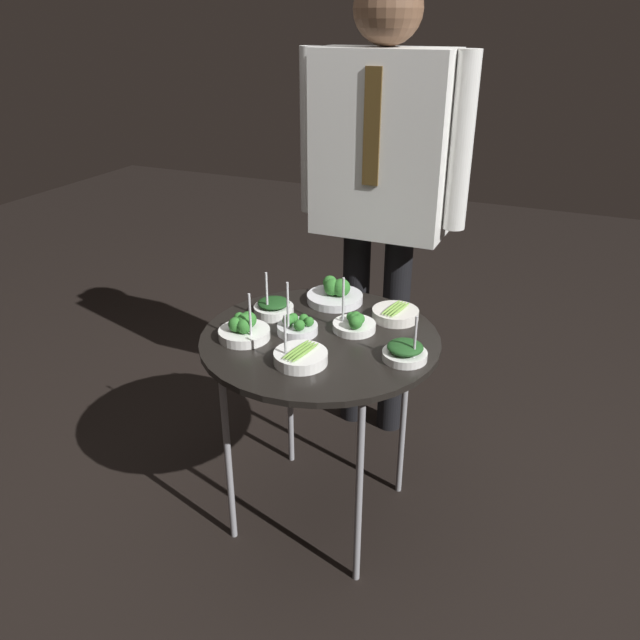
# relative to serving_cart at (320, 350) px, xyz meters

# --- Properties ---
(ground_plane) EXTENTS (8.00, 8.00, 0.00)m
(ground_plane) POSITION_rel_serving_cart_xyz_m (0.00, 0.00, -0.60)
(ground_plane) COLOR black
(serving_cart) EXTENTS (0.68, 0.68, 0.65)m
(serving_cart) POSITION_rel_serving_cart_xyz_m (0.00, 0.00, 0.00)
(serving_cart) COLOR black
(serving_cart) RESTS_ON ground_plane
(bowl_broccoli_back_left) EXTENTS (0.12, 0.12, 0.16)m
(bowl_broccoli_back_left) POSITION_rel_serving_cart_xyz_m (0.08, 0.07, 0.07)
(bowl_broccoli_back_left) COLOR white
(bowl_broccoli_back_left) RESTS_ON serving_cart
(bowl_asparagus_back_right) EXTENTS (0.14, 0.14, 0.14)m
(bowl_asparagus_back_right) POSITION_rel_serving_cart_xyz_m (0.01, -0.16, 0.06)
(bowl_asparagus_back_right) COLOR white
(bowl_asparagus_back_right) RESTS_ON serving_cart
(bowl_broccoli_mid_left) EXTENTS (0.12, 0.12, 0.16)m
(bowl_broccoli_mid_left) POSITION_rel_serving_cart_xyz_m (-0.07, -0.01, 0.07)
(bowl_broccoli_mid_left) COLOR silver
(bowl_broccoli_mid_left) RESTS_ON serving_cart
(bowl_broccoli_mid_right) EXTENTS (0.14, 0.14, 0.15)m
(bowl_broccoli_mid_right) POSITION_rel_serving_cart_xyz_m (-0.19, -0.10, 0.07)
(bowl_broccoli_mid_right) COLOR white
(bowl_broccoli_mid_right) RESTS_ON serving_cart
(bowl_spinach_near_rim) EXTENTS (0.12, 0.12, 0.14)m
(bowl_spinach_near_rim) POSITION_rel_serving_cart_xyz_m (0.26, -0.03, 0.07)
(bowl_spinach_near_rim) COLOR white
(bowl_spinach_near_rim) RESTS_ON serving_cart
(bowl_broccoli_far_rim) EXTENTS (0.18, 0.18, 0.08)m
(bowl_broccoli_far_rim) POSITION_rel_serving_cart_xyz_m (-0.05, 0.23, 0.07)
(bowl_broccoli_far_rim) COLOR silver
(bowl_broccoli_far_rim) RESTS_ON serving_cart
(bowl_spinach_front_right) EXTENTS (0.12, 0.12, 0.15)m
(bowl_spinach_front_right) POSITION_rel_serving_cart_xyz_m (-0.18, 0.07, 0.07)
(bowl_spinach_front_right) COLOR white
(bowl_spinach_front_right) RESTS_ON serving_cart
(bowl_asparagus_center) EXTENTS (0.14, 0.14, 0.04)m
(bowl_asparagus_center) POSITION_rel_serving_cart_xyz_m (0.16, 0.19, 0.06)
(bowl_asparagus_center) COLOR silver
(bowl_asparagus_center) RESTS_ON serving_cart
(waiter_figure) EXTENTS (0.58, 0.22, 1.58)m
(waiter_figure) POSITION_rel_serving_cart_xyz_m (-0.02, 0.55, 0.40)
(waiter_figure) COLOR black
(waiter_figure) RESTS_ON ground_plane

